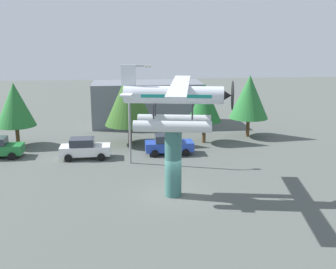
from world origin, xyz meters
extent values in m
plane|color=#515651|center=(0.00, 0.00, 0.00)|extent=(140.00, 140.00, 0.00)
cylinder|color=#386B66|center=(0.00, 0.00, 2.27)|extent=(1.10, 1.10, 4.53)
cylinder|color=silver|center=(-0.18, -0.98, 4.88)|extent=(4.85, 1.56, 0.70)
cylinder|color=#333338|center=(1.09, -0.71, 5.68)|extent=(0.12, 0.12, 0.90)
cylinder|color=#333338|center=(-1.27, -0.27, 5.68)|extent=(0.12, 0.12, 0.90)
cylinder|color=silver|center=(0.18, 0.98, 4.88)|extent=(4.85, 1.56, 0.70)
cylinder|color=#333338|center=(1.27, 0.27, 5.68)|extent=(0.12, 0.12, 0.90)
cylinder|color=#333338|center=(-1.09, 0.71, 5.68)|extent=(0.12, 0.12, 0.90)
cylinder|color=silver|center=(0.00, 0.00, 6.68)|extent=(6.30, 2.21, 1.10)
cube|color=teal|center=(0.20, -0.04, 6.68)|extent=(4.47, 1.91, 0.20)
cone|color=#262628|center=(3.20, -0.59, 6.68)|extent=(0.85, 0.99, 0.88)
cylinder|color=black|center=(3.59, -0.66, 6.68)|extent=(0.37, 1.78, 1.80)
cube|color=silver|center=(0.39, -0.07, 7.29)|extent=(2.97, 10.43, 0.12)
cube|color=silver|center=(-2.75, 0.51, 6.78)|extent=(1.20, 2.88, 0.10)
cube|color=silver|center=(-2.75, 0.51, 7.88)|extent=(0.91, 0.28, 1.30)
cylinder|color=black|center=(-12.54, 9.23, 0.32)|extent=(0.64, 0.22, 0.64)
cylinder|color=black|center=(-12.54, 11.03, 0.32)|extent=(0.64, 0.22, 0.64)
cube|color=white|center=(-6.41, 9.06, 0.72)|extent=(4.20, 1.70, 0.80)
cube|color=#2D333D|center=(-6.66, 9.06, 1.44)|extent=(2.00, 1.56, 0.64)
cylinder|color=black|center=(-5.06, 8.16, 0.32)|extent=(0.64, 0.22, 0.64)
cylinder|color=black|center=(-5.06, 9.96, 0.32)|extent=(0.64, 0.22, 0.64)
cylinder|color=black|center=(-7.76, 8.16, 0.32)|extent=(0.64, 0.22, 0.64)
cylinder|color=black|center=(-7.76, 9.96, 0.32)|extent=(0.64, 0.22, 0.64)
cube|color=#2847B7|center=(0.85, 9.53, 0.72)|extent=(4.20, 1.70, 0.80)
cube|color=#2D333D|center=(0.60, 9.53, 1.44)|extent=(2.00, 1.56, 0.64)
cylinder|color=black|center=(2.20, 8.63, 0.32)|extent=(0.64, 0.22, 0.64)
cylinder|color=black|center=(2.20, 10.43, 0.32)|extent=(0.64, 0.22, 0.64)
cylinder|color=black|center=(-0.50, 8.63, 0.32)|extent=(0.64, 0.22, 0.64)
cylinder|color=black|center=(-0.50, 10.43, 0.32)|extent=(0.64, 0.22, 0.64)
cylinder|color=gray|center=(-2.63, 7.25, 4.02)|extent=(0.18, 0.18, 8.03)
cylinder|color=gray|center=(-1.83, 7.25, 7.93)|extent=(1.60, 0.12, 0.12)
cube|color=silver|center=(-1.13, 7.25, 7.88)|extent=(0.50, 0.28, 0.20)
cube|color=slate|center=(-0.31, 22.00, 2.46)|extent=(12.40, 5.86, 4.92)
cylinder|color=brown|center=(-13.08, 13.82, 0.97)|extent=(0.36, 0.36, 1.94)
cone|color=#287033|center=(-13.08, 13.82, 3.97)|extent=(3.65, 3.65, 4.06)
cylinder|color=brown|center=(-2.52, 13.44, 0.94)|extent=(0.36, 0.36, 1.89)
cone|color=#335B23|center=(-2.52, 13.44, 4.49)|extent=(4.68, 4.68, 5.20)
cylinder|color=brown|center=(4.65, 13.04, 1.06)|extent=(0.36, 0.36, 2.12)
cone|color=#1E6028|center=(4.65, 13.04, 3.94)|extent=(3.28, 3.28, 3.64)
cylinder|color=brown|center=(9.63, 14.94, 0.97)|extent=(0.36, 0.36, 1.95)
cone|color=#287033|center=(9.63, 14.94, 4.14)|extent=(3.95, 3.95, 4.38)
camera|label=1|loc=(-3.20, -25.33, 10.47)|focal=44.18mm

